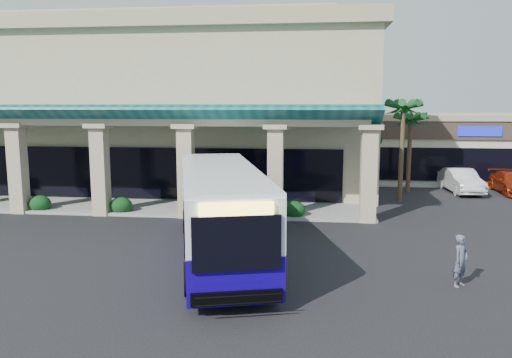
% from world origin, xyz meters
% --- Properties ---
extents(ground, '(110.00, 110.00, 0.00)m').
position_xyz_m(ground, '(0.00, 0.00, 0.00)').
color(ground, black).
extents(main_building, '(30.80, 14.80, 11.35)m').
position_xyz_m(main_building, '(-8.00, 16.00, 5.67)').
color(main_building, '#C0AF89').
rests_on(main_building, ground).
extents(arcade, '(30.00, 6.20, 5.70)m').
position_xyz_m(arcade, '(-8.00, 6.80, 2.85)').
color(arcade, '#0F5C59').
rests_on(arcade, ground).
extents(strip_mall, '(22.50, 12.50, 4.90)m').
position_xyz_m(strip_mall, '(18.00, 24.00, 2.45)').
color(strip_mall, beige).
rests_on(strip_mall, ground).
extents(palm_0, '(2.40, 2.40, 6.60)m').
position_xyz_m(palm_0, '(8.50, 11.00, 3.30)').
color(palm_0, '#12441A').
rests_on(palm_0, ground).
extents(palm_1, '(2.40, 2.40, 5.80)m').
position_xyz_m(palm_1, '(9.50, 14.00, 2.90)').
color(palm_1, '#12441A').
rests_on(palm_1, ground).
extents(broadleaf_tree, '(2.60, 2.60, 4.81)m').
position_xyz_m(broadleaf_tree, '(7.50, 19.00, 2.41)').
color(broadleaf_tree, '#0B3310').
rests_on(broadleaf_tree, ground).
extents(transit_bus, '(5.79, 12.25, 3.33)m').
position_xyz_m(transit_bus, '(-0.10, -1.00, 1.67)').
color(transit_bus, '#12008F').
rests_on(transit_bus, ground).
extents(pedestrian, '(0.71, 0.71, 1.65)m').
position_xyz_m(pedestrian, '(7.98, -3.36, 0.83)').
color(pedestrian, '#505369').
rests_on(pedestrian, ground).
extents(car_white, '(1.96, 4.79, 1.55)m').
position_xyz_m(car_white, '(12.90, 14.28, 0.77)').
color(car_white, white).
rests_on(car_white, ground).
extents(car_red, '(1.99, 4.75, 1.37)m').
position_xyz_m(car_red, '(16.10, 14.31, 0.69)').
color(car_red, maroon).
rests_on(car_red, ground).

